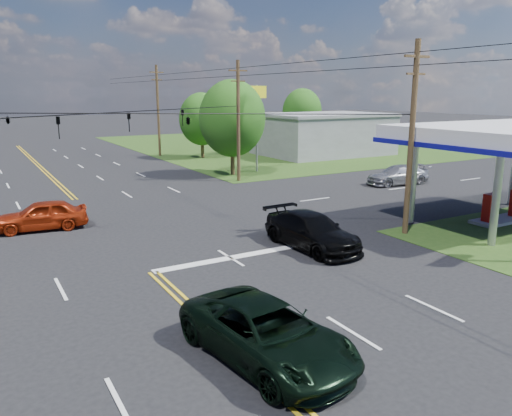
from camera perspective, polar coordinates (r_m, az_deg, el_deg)
ground at (r=27.96m, az=-16.96°, el=-2.09°), size 280.00×280.00×0.00m
grass_ne at (r=71.64m, az=4.94°, el=7.38°), size 46.00×48.00×0.03m
stop_bar at (r=22.51m, az=0.48°, el=-5.15°), size 10.00×0.50×0.02m
retail_ne at (r=58.86m, az=7.69°, el=8.24°), size 14.00×10.00×4.40m
gas_canopy at (r=30.31m, az=27.19°, el=7.24°), size 12.20×8.20×5.35m
pole_se at (r=25.77m, az=17.34°, el=7.76°), size 1.60×0.28×9.50m
pole_ne at (r=40.19m, az=-2.04°, el=10.03°), size 1.60×0.28×9.50m
pole_right_far at (r=57.63m, az=-11.13°, el=10.97°), size 1.60×0.28×10.00m
span_wire_signals at (r=27.08m, az=-17.81°, el=10.25°), size 26.00×18.00×1.13m
power_lines at (r=25.16m, az=-17.19°, el=16.07°), size 26.04×100.00×0.64m
tree_right_a at (r=43.31m, az=-2.75°, el=10.18°), size 5.70×5.70×8.18m
tree_right_b at (r=55.23m, az=-6.22°, el=10.07°), size 4.94×4.94×7.09m
tree_far_r at (r=69.13m, az=5.28°, el=10.95°), size 5.32×5.32×7.63m
pickup_dkgreen at (r=13.74m, az=1.25°, el=-14.06°), size 3.31×5.88×1.55m
suv_black at (r=23.19m, az=6.38°, el=-2.62°), size 2.44×5.59×1.60m
sedan_red at (r=28.38m, az=-23.30°, el=-0.76°), size 4.76×2.39×1.55m
sedan_far at (r=40.59m, az=15.89°, el=3.65°), size 5.36×2.71×1.49m
polesign_ne at (r=45.06m, az=0.08°, el=11.66°), size 2.11×0.71×7.68m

